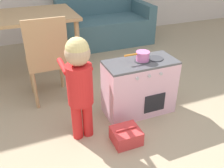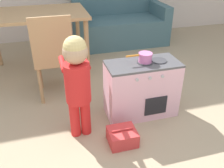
{
  "view_description": "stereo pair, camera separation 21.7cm",
  "coord_description": "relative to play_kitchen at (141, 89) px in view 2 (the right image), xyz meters",
  "views": [
    {
      "loc": [
        -0.71,
        -0.93,
        1.48
      ],
      "look_at": [
        0.01,
        0.82,
        0.41
      ],
      "focal_mm": 40.0,
      "sensor_mm": 36.0,
      "label": 1
    },
    {
      "loc": [
        -0.5,
        -1.0,
        1.48
      ],
      "look_at": [
        0.01,
        0.82,
        0.41
      ],
      "focal_mm": 40.0,
      "sensor_mm": 36.0,
      "label": 2
    }
  ],
  "objects": [
    {
      "name": "dining_table",
      "position": [
        -0.9,
        1.23,
        0.4
      ],
      "size": [
        1.22,
        0.81,
        0.77
      ],
      "color": "tan",
      "rests_on": "ground_plane"
    },
    {
      "name": "dining_chair_near",
      "position": [
        -0.76,
        0.53,
        0.21
      ],
      "size": [
        0.39,
        0.39,
        0.91
      ],
      "color": "tan",
      "rests_on": "ground_plane"
    },
    {
      "name": "couch",
      "position": [
        0.41,
        2.07,
        0.03
      ],
      "size": [
        1.46,
        0.84,
        0.82
      ],
      "color": "#426670",
      "rests_on": "ground_plane"
    },
    {
      "name": "toy_basket",
      "position": [
        -0.3,
        -0.37,
        -0.21
      ],
      "size": [
        0.23,
        0.21,
        0.15
      ],
      "color": "#D13838",
      "rests_on": "ground_plane"
    },
    {
      "name": "toy_pot",
      "position": [
        0.01,
        0.0,
        0.33
      ],
      "size": [
        0.24,
        0.12,
        0.08
      ],
      "color": "pink",
      "rests_on": "play_kitchen"
    },
    {
      "name": "child_figure",
      "position": [
        -0.62,
        -0.15,
        0.3
      ],
      "size": [
        0.23,
        0.36,
        0.9
      ],
      "color": "red",
      "rests_on": "ground_plane"
    },
    {
      "name": "play_kitchen",
      "position": [
        0.0,
        0.0,
        0.0
      ],
      "size": [
        0.67,
        0.33,
        0.55
      ],
      "color": "#EAB2C6",
      "rests_on": "ground_plane"
    }
  ]
}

